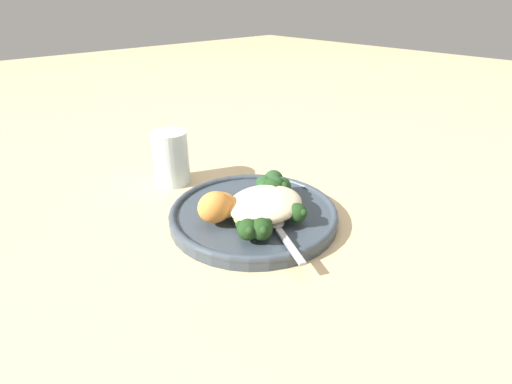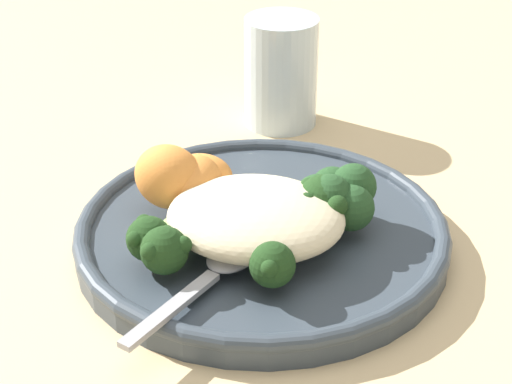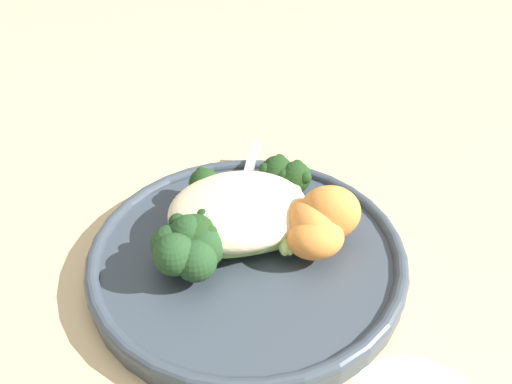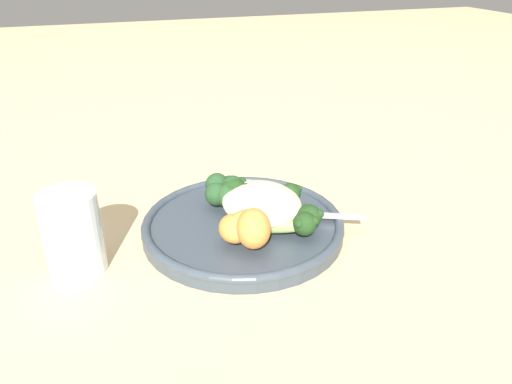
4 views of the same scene
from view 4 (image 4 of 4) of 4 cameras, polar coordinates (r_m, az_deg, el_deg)
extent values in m
plane|color=#D6B784|center=(0.64, -1.47, -4.65)|extent=(4.00, 4.00, 0.00)
cylinder|color=#38424C|center=(0.64, -1.22, -4.10)|extent=(0.25, 0.25, 0.02)
torus|color=#38424C|center=(0.63, -1.23, -3.48)|extent=(0.26, 0.26, 0.01)
ellipsoid|color=beige|center=(0.63, 0.65, -1.26)|extent=(0.12, 0.10, 0.03)
ellipsoid|color=#8EB25B|center=(0.60, 0.92, -3.77)|extent=(0.06, 0.10, 0.02)
sphere|color=#1E3D19|center=(0.59, 5.58, -3.65)|extent=(0.03, 0.03, 0.03)
sphere|color=#1E3D19|center=(0.59, 6.70, -3.33)|extent=(0.01, 0.01, 0.01)
sphere|color=#1E3D19|center=(0.60, 5.17, -2.72)|extent=(0.01, 0.01, 0.01)
sphere|color=#1E3D19|center=(0.58, 4.94, -3.65)|extent=(0.01, 0.01, 0.01)
ellipsoid|color=#8EB25B|center=(0.60, 1.29, -3.53)|extent=(0.04, 0.10, 0.02)
sphere|color=#1E3D19|center=(0.61, 6.11, -2.83)|extent=(0.03, 0.03, 0.03)
sphere|color=#1E3D19|center=(0.60, 7.24, -2.49)|extent=(0.01, 0.01, 0.01)
sphere|color=#1E3D19|center=(0.61, 5.68, -1.89)|extent=(0.01, 0.01, 0.01)
sphere|color=#1E3D19|center=(0.60, 5.47, -2.81)|extent=(0.01, 0.01, 0.01)
ellipsoid|color=#8EB25B|center=(0.63, 1.17, -2.28)|extent=(0.06, 0.09, 0.01)
sphere|color=#1E3D19|center=(0.66, 3.92, -0.17)|extent=(0.03, 0.03, 0.03)
sphere|color=#1E3D19|center=(0.66, 4.82, 0.35)|extent=(0.01, 0.01, 0.01)
sphere|color=#1E3D19|center=(0.66, 3.04, 0.08)|extent=(0.01, 0.01, 0.01)
ellipsoid|color=#8EB25B|center=(0.62, -1.00, -3.00)|extent=(0.07, 0.05, 0.01)
sphere|color=#1E3D19|center=(0.64, 0.01, -0.74)|extent=(0.03, 0.03, 0.03)
sphere|color=#1E3D19|center=(0.64, 1.11, -0.10)|extent=(0.01, 0.01, 0.01)
sphere|color=#1E3D19|center=(0.64, -1.11, -0.44)|extent=(0.01, 0.01, 0.01)
ellipsoid|color=#8EB25B|center=(0.63, -1.86, -2.45)|extent=(0.08, 0.03, 0.01)
sphere|color=#1E3D19|center=(0.66, -2.25, 0.17)|extent=(0.04, 0.04, 0.04)
sphere|color=#1E3D19|center=(0.65, -1.15, 0.43)|extent=(0.01, 0.01, 0.01)
sphere|color=#1E3D19|center=(0.67, -1.68, 1.15)|extent=(0.01, 0.01, 0.01)
sphere|color=#1E3D19|center=(0.66, -3.34, 0.91)|extent=(0.01, 0.01, 0.01)
sphere|color=#1E3D19|center=(0.65, -2.86, 0.18)|extent=(0.01, 0.01, 0.01)
ellipsoid|color=#8EB25B|center=(0.62, -2.15, -2.64)|extent=(0.10, 0.02, 0.02)
sphere|color=#1E3D19|center=(0.66, -3.33, -0.28)|extent=(0.03, 0.03, 0.03)
sphere|color=#1E3D19|center=(0.65, -2.34, 0.04)|extent=(0.01, 0.01, 0.01)
sphere|color=#1E3D19|center=(0.67, -3.61, 0.56)|extent=(0.01, 0.01, 0.01)
sphere|color=#1E3D19|center=(0.65, -4.06, -0.22)|extent=(0.01, 0.01, 0.01)
ellipsoid|color=orange|center=(0.56, -0.28, -4.19)|extent=(0.06, 0.05, 0.05)
ellipsoid|color=orange|center=(0.58, -2.51, -4.19)|extent=(0.05, 0.04, 0.03)
ellipsoid|color=orange|center=(0.58, -1.15, -3.81)|extent=(0.04, 0.05, 0.04)
sphere|color=#234723|center=(0.65, -3.30, -0.39)|extent=(0.03, 0.03, 0.03)
sphere|color=#234723|center=(0.66, -2.50, 0.58)|extent=(0.03, 0.03, 0.03)
sphere|color=#234723|center=(0.68, -3.22, 0.55)|extent=(0.03, 0.03, 0.03)
sphere|color=#234723|center=(0.67, -4.48, 0.85)|extent=(0.03, 0.03, 0.03)
sphere|color=#234723|center=(0.66, -4.53, -0.22)|extent=(0.03, 0.03, 0.03)
cube|color=#A3A3A8|center=(0.64, 8.73, -2.71)|extent=(0.04, 0.08, 0.00)
ellipsoid|color=#A3A3A8|center=(0.64, 3.28, -2.26)|extent=(0.04, 0.05, 0.01)
cylinder|color=silver|center=(0.59, -20.21, -4.42)|extent=(0.06, 0.06, 0.10)
camera|label=1|loc=(0.58, 56.38, 13.68)|focal=28.00mm
camera|label=2|loc=(0.89, 30.89, 22.96)|focal=60.00mm
camera|label=3|loc=(0.62, -32.07, 19.36)|focal=35.00mm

